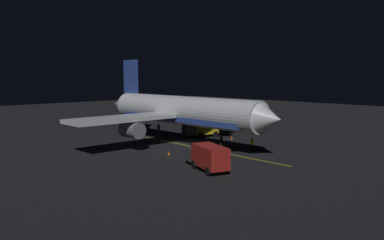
{
  "coord_description": "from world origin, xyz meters",
  "views": [
    {
      "loc": [
        36.93,
        40.76,
        9.64
      ],
      "look_at": [
        0.0,
        2.0,
        3.5
      ],
      "focal_mm": 36.52,
      "sensor_mm": 36.0,
      "label": 1
    }
  ],
  "objects_px": {
    "catering_truck": "(202,129)",
    "ground_crew_worker": "(252,144)",
    "baggage_truck": "(207,157)",
    "traffic_cone_far": "(232,138)",
    "traffic_cone_near_left": "(191,160)",
    "traffic_cone_near_right": "(169,153)",
    "traffic_cone_under_wing": "(202,149)",
    "airliner": "(180,111)"
  },
  "relations": [
    {
      "from": "ground_crew_worker",
      "to": "traffic_cone_under_wing",
      "type": "distance_m",
      "value": 6.41
    },
    {
      "from": "traffic_cone_near_right",
      "to": "traffic_cone_far",
      "type": "xyz_separation_m",
      "value": [
        -14.29,
        -2.25,
        0.0
      ]
    },
    {
      "from": "baggage_truck",
      "to": "traffic_cone_near_right",
      "type": "distance_m",
      "value": 8.62
    },
    {
      "from": "catering_truck",
      "to": "ground_crew_worker",
      "type": "bearing_deg",
      "value": 73.93
    },
    {
      "from": "catering_truck",
      "to": "traffic_cone_under_wing",
      "type": "xyz_separation_m",
      "value": [
        8.07,
        8.11,
        -0.89
      ]
    },
    {
      "from": "traffic_cone_under_wing",
      "to": "traffic_cone_near_left",
      "type": "bearing_deg",
      "value": 34.84
    },
    {
      "from": "ground_crew_worker",
      "to": "traffic_cone_far",
      "type": "distance_m",
      "value": 8.95
    },
    {
      "from": "catering_truck",
      "to": "traffic_cone_near_left",
      "type": "height_order",
      "value": "catering_truck"
    },
    {
      "from": "airliner",
      "to": "traffic_cone_under_wing",
      "type": "xyz_separation_m",
      "value": [
        1.85,
        6.37,
        -4.29
      ]
    },
    {
      "from": "traffic_cone_near_right",
      "to": "traffic_cone_under_wing",
      "type": "distance_m",
      "value": 5.1
    },
    {
      "from": "ground_crew_worker",
      "to": "traffic_cone_near_left",
      "type": "bearing_deg",
      "value": -3.0
    },
    {
      "from": "catering_truck",
      "to": "traffic_cone_under_wing",
      "type": "relative_size",
      "value": 10.73
    },
    {
      "from": "baggage_truck",
      "to": "traffic_cone_far",
      "type": "bearing_deg",
      "value": -146.76
    },
    {
      "from": "baggage_truck",
      "to": "traffic_cone_far",
      "type": "relative_size",
      "value": 12.38
    },
    {
      "from": "ground_crew_worker",
      "to": "traffic_cone_far",
      "type": "xyz_separation_m",
      "value": [
        -4.84,
        -7.51,
        -0.64
      ]
    },
    {
      "from": "ground_crew_worker",
      "to": "baggage_truck",
      "type": "bearing_deg",
      "value": 15.25
    },
    {
      "from": "airliner",
      "to": "traffic_cone_near_left",
      "type": "height_order",
      "value": "airliner"
    },
    {
      "from": "baggage_truck",
      "to": "ground_crew_worker",
      "type": "bearing_deg",
      "value": -164.75
    },
    {
      "from": "ground_crew_worker",
      "to": "traffic_cone_near_left",
      "type": "relative_size",
      "value": 3.16
    },
    {
      "from": "catering_truck",
      "to": "traffic_cone_far",
      "type": "xyz_separation_m",
      "value": [
        -1.17,
        5.24,
        -0.89
      ]
    },
    {
      "from": "catering_truck",
      "to": "traffic_cone_near_right",
      "type": "relative_size",
      "value": 10.73
    },
    {
      "from": "catering_truck",
      "to": "traffic_cone_near_right",
      "type": "xyz_separation_m",
      "value": [
        13.13,
        7.49,
        -0.89
      ]
    },
    {
      "from": "catering_truck",
      "to": "traffic_cone_near_left",
      "type": "distance_m",
      "value": 18.55
    },
    {
      "from": "catering_truck",
      "to": "traffic_cone_under_wing",
      "type": "height_order",
      "value": "catering_truck"
    },
    {
      "from": "traffic_cone_near_right",
      "to": "traffic_cone_under_wing",
      "type": "bearing_deg",
      "value": 172.92
    },
    {
      "from": "ground_crew_worker",
      "to": "traffic_cone_near_left",
      "type": "xyz_separation_m",
      "value": [
        10.27,
        -0.54,
        -0.64
      ]
    },
    {
      "from": "airliner",
      "to": "catering_truck",
      "type": "bearing_deg",
      "value": -164.32
    },
    {
      "from": "traffic_cone_near_left",
      "to": "airliner",
      "type": "bearing_deg",
      "value": -126.46
    },
    {
      "from": "catering_truck",
      "to": "traffic_cone_near_left",
      "type": "bearing_deg",
      "value": 41.2
    },
    {
      "from": "traffic_cone_under_wing",
      "to": "traffic_cone_far",
      "type": "height_order",
      "value": "same"
    },
    {
      "from": "traffic_cone_near_left",
      "to": "traffic_cone_under_wing",
      "type": "bearing_deg",
      "value": -145.16
    },
    {
      "from": "traffic_cone_near_right",
      "to": "traffic_cone_near_left",
      "type": "bearing_deg",
      "value": 80.19
    },
    {
      "from": "baggage_truck",
      "to": "traffic_cone_far",
      "type": "xyz_separation_m",
      "value": [
        -16.17,
        -10.6,
        -1.08
      ]
    },
    {
      "from": "traffic_cone_near_left",
      "to": "traffic_cone_far",
      "type": "height_order",
      "value": "same"
    },
    {
      "from": "ground_crew_worker",
      "to": "traffic_cone_near_left",
      "type": "distance_m",
      "value": 10.3
    },
    {
      "from": "baggage_truck",
      "to": "traffic_cone_near_left",
      "type": "xyz_separation_m",
      "value": [
        -1.06,
        -3.63,
        -1.08
      ]
    },
    {
      "from": "ground_crew_worker",
      "to": "traffic_cone_under_wing",
      "type": "xyz_separation_m",
      "value": [
        4.4,
        -4.63,
        -0.64
      ]
    },
    {
      "from": "airliner",
      "to": "traffic_cone_under_wing",
      "type": "relative_size",
      "value": 62.34
    },
    {
      "from": "traffic_cone_near_left",
      "to": "traffic_cone_far",
      "type": "xyz_separation_m",
      "value": [
        -15.11,
        -6.97,
        0.0
      ]
    },
    {
      "from": "traffic_cone_near_left",
      "to": "traffic_cone_far",
      "type": "relative_size",
      "value": 1.0
    },
    {
      "from": "baggage_truck",
      "to": "airliner",
      "type": "bearing_deg",
      "value": -121.96
    },
    {
      "from": "traffic_cone_far",
      "to": "traffic_cone_under_wing",
      "type": "bearing_deg",
      "value": 17.32
    }
  ]
}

